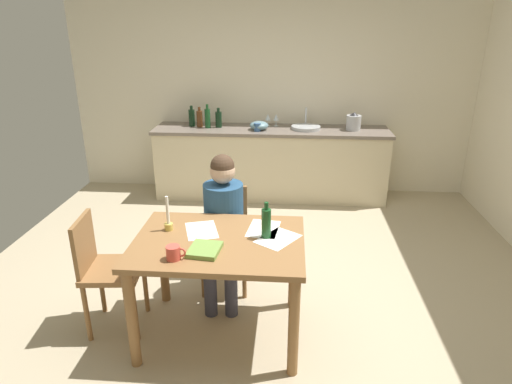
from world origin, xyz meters
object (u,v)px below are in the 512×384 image
(chair_side_empty, at_px, (105,267))
(sink_unit, at_px, (306,127))
(bottle_sauce, at_px, (219,119))
(bottle_wine_red, at_px, (208,118))
(chair_at_table, at_px, (225,233))
(stovetop_kettle, at_px, (353,122))
(wine_glass_near_sink, at_px, (276,118))
(wine_glass_by_kettle, at_px, (268,117))
(person_seated, at_px, (223,219))
(bottle_oil, at_px, (192,117))
(dining_table, at_px, (219,255))
(coffee_mug, at_px, (174,253))
(wine_bottle_on_table, at_px, (266,223))
(mixing_bowl, at_px, (259,126))
(bottle_vinegar, at_px, (200,119))
(candlestick, at_px, (168,221))
(book_magazine, at_px, (205,250))
(teacup_on_counter, at_px, (258,127))

(chair_side_empty, xyz_separation_m, sink_unit, (1.50, 2.76, 0.42))
(bottle_sauce, bearing_deg, bottle_wine_red, -163.91)
(chair_at_table, distance_m, stovetop_kettle, 2.52)
(wine_glass_near_sink, relative_size, wine_glass_by_kettle, 1.00)
(person_seated, relative_size, stovetop_kettle, 5.43)
(bottle_oil, bearing_deg, chair_at_table, -71.36)
(dining_table, xyz_separation_m, bottle_sauce, (-0.44, 2.79, 0.36))
(sink_unit, bearing_deg, bottle_wine_red, -178.88)
(coffee_mug, height_order, wine_bottle_on_table, wine_bottle_on_table)
(dining_table, xyz_separation_m, coffee_mug, (-0.24, -0.28, 0.17))
(dining_table, relative_size, wine_glass_near_sink, 7.54)
(coffee_mug, height_order, mixing_bowl, mixing_bowl)
(sink_unit, distance_m, bottle_wine_red, 1.23)
(sink_unit, distance_m, bottle_oil, 1.45)
(mixing_bowl, bearing_deg, wine_bottle_on_table, -84.82)
(sink_unit, distance_m, stovetop_kettle, 0.58)
(chair_side_empty, height_order, wine_glass_by_kettle, wine_glass_by_kettle)
(bottle_vinegar, height_order, bottle_wine_red, bottle_wine_red)
(bottle_wine_red, bearing_deg, stovetop_kettle, 0.63)
(candlestick, bearing_deg, dining_table, -18.26)
(wine_bottle_on_table, xyz_separation_m, bottle_vinegar, (-1.00, 2.73, 0.13))
(book_magazine, bearing_deg, wine_glass_near_sink, 90.14)
(sink_unit, xyz_separation_m, bottle_vinegar, (-1.34, 0.02, 0.08))
(chair_at_table, height_order, wine_bottle_on_table, wine_bottle_on_table)
(chair_at_table, relative_size, bottle_oil, 3.29)
(bottle_wine_red, bearing_deg, bottle_oil, 160.20)
(coffee_mug, distance_m, bottle_vinegar, 3.11)
(person_seated, bearing_deg, bottle_sauce, 99.64)
(chair_side_empty, distance_m, candlestick, 0.58)
(book_magazine, distance_m, bottle_wine_red, 2.98)
(coffee_mug, xyz_separation_m, bottle_sauce, (-0.20, 3.08, 0.19))
(teacup_on_counter, bearing_deg, stovetop_kettle, 7.31)
(candlestick, xyz_separation_m, teacup_on_counter, (0.45, 2.50, 0.11))
(mixing_bowl, bearing_deg, dining_table, -91.72)
(wine_glass_by_kettle, bearing_deg, dining_table, -93.47)
(bottle_vinegar, height_order, mixing_bowl, bottle_vinegar)
(sink_unit, bearing_deg, dining_table, -103.34)
(stovetop_kettle, bearing_deg, wine_glass_by_kettle, 171.95)
(wine_glass_by_kettle, bearing_deg, coffee_mug, -97.36)
(wine_bottle_on_table, bearing_deg, mixing_bowl, 95.18)
(bottle_oil, relative_size, bottle_vinegar, 1.03)
(bottle_sauce, bearing_deg, mixing_bowl, -10.53)
(chair_side_empty, relative_size, wine_glass_by_kettle, 5.76)
(candlestick, xyz_separation_m, wine_glass_by_kettle, (0.55, 2.80, 0.17))
(sink_unit, bearing_deg, wine_glass_near_sink, 158.80)
(stovetop_kettle, distance_m, wine_glass_by_kettle, 1.07)
(candlestick, xyz_separation_m, bottle_oil, (-0.41, 2.71, 0.17))
(chair_at_table, height_order, wine_glass_by_kettle, wine_glass_by_kettle)
(wine_bottle_on_table, relative_size, mixing_bowl, 1.12)
(mixing_bowl, height_order, wine_glass_by_kettle, wine_glass_by_kettle)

